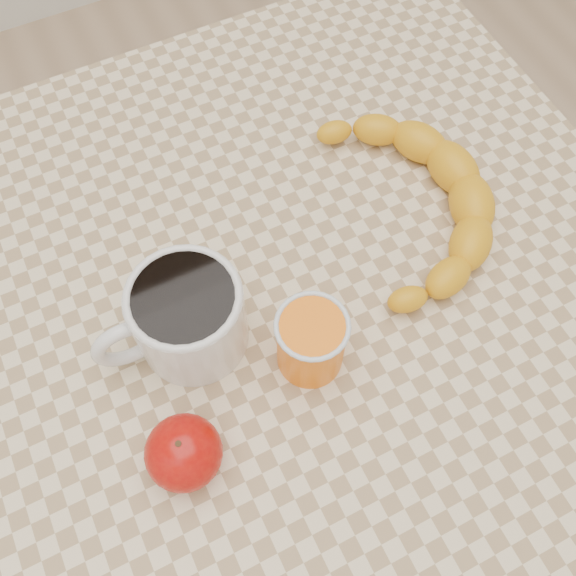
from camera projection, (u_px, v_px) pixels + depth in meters
name	position (u px, v px, depth m)	size (l,w,h in m)	color
ground	(288.00, 461.00, 1.31)	(3.00, 3.00, 0.00)	tan
table	(288.00, 331.00, 0.72)	(0.80, 0.80, 0.75)	beige
coffee_mug	(185.00, 316.00, 0.59)	(0.15, 0.11, 0.09)	silver
orange_juice_glass	(311.00, 342.00, 0.58)	(0.07, 0.07, 0.08)	orange
apple	(184.00, 453.00, 0.55)	(0.07, 0.07, 0.06)	#9B0505
banana	(411.00, 202.00, 0.67)	(0.29, 0.35, 0.05)	orange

